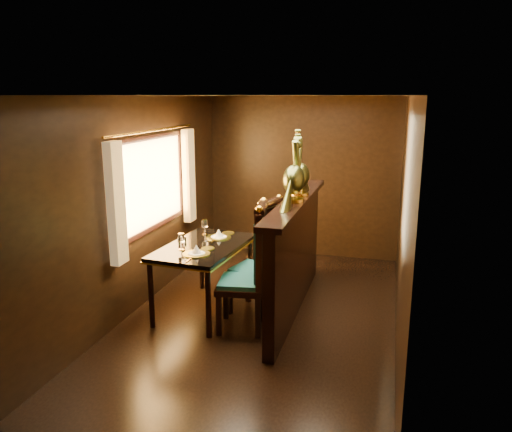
# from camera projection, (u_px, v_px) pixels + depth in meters

# --- Properties ---
(ground) EXTENTS (5.00, 5.00, 0.00)m
(ground) POSITION_uv_depth(u_px,v_px,m) (262.00, 317.00, 5.79)
(ground) COLOR black
(ground) RESTS_ON ground
(room_shell) EXTENTS (3.04, 5.04, 2.52)m
(room_shell) POSITION_uv_depth(u_px,v_px,m) (255.00, 182.00, 5.45)
(room_shell) COLOR black
(room_shell) RESTS_ON ground
(partition) EXTENTS (0.26, 2.70, 1.36)m
(partition) POSITION_uv_depth(u_px,v_px,m) (295.00, 253.00, 5.82)
(partition) COLOR black
(partition) RESTS_ON ground
(dining_table) EXTENTS (0.95, 1.44, 1.01)m
(dining_table) POSITION_uv_depth(u_px,v_px,m) (204.00, 251.00, 5.81)
(dining_table) COLOR black
(dining_table) RESTS_ON ground
(chair_left) EXTENTS (0.58, 0.61, 1.43)m
(chair_left) POSITION_uv_depth(u_px,v_px,m) (253.00, 264.00, 5.33)
(chair_left) COLOR black
(chair_left) RESTS_ON ground
(chair_right) EXTENTS (0.63, 0.64, 1.40)m
(chair_right) POSITION_uv_depth(u_px,v_px,m) (263.00, 254.00, 5.70)
(chair_right) COLOR black
(chair_right) RESTS_ON ground
(peacock_left) EXTENTS (0.25, 0.65, 0.78)m
(peacock_left) POSITION_uv_depth(u_px,v_px,m) (294.00, 167.00, 5.40)
(peacock_left) COLOR #1A502C
(peacock_left) RESTS_ON partition
(peacock_right) EXTENTS (0.23, 0.62, 0.73)m
(peacock_right) POSITION_uv_depth(u_px,v_px,m) (300.00, 164.00, 5.76)
(peacock_right) COLOR #1A502C
(peacock_right) RESTS_ON partition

